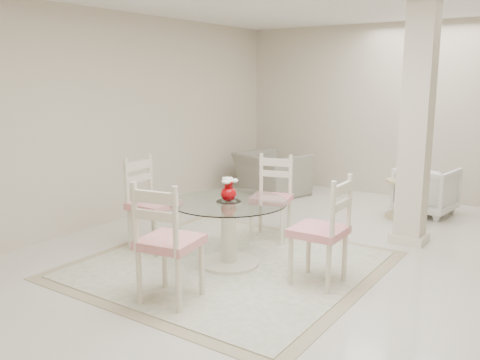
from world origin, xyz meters
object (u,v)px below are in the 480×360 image
Objects in this scene: dining_chair_south at (165,234)px; side_table at (404,200)px; dining_chair_east at (327,223)px; dining_chair_north at (273,191)px; dining_chair_west at (148,196)px; armchair_white at (426,190)px; red_vase at (229,189)px; recliner_taupe at (272,174)px; dining_table at (229,233)px; column at (417,125)px.

side_table is (0.83, 3.81, -0.37)m from dining_chair_south.
dining_chair_south is at bearing -41.29° from dining_chair_east.
dining_chair_west reaches higher than dining_chair_north.
dining_chair_north is 2.48m from armchair_white.
red_vase reaches higher than recliner_taupe.
dining_chair_west is at bearing 64.31° from armchair_white.
dining_chair_east reaches higher than recliner_taupe.
dining_chair_east is 1.46m from dining_chair_north.
recliner_taupe is (-1.29, 3.01, -0.00)m from dining_table.
column is 3.02m from recliner_taupe.
red_vase is 0.46× the size of side_table.
side_table is at bearing 71.76° from red_vase.
red_vase is 1.04m from dining_chair_north.
dining_chair_west is at bearing 112.53° from recliner_taupe.
dining_table is 1.03× the size of dining_chair_east.
column reaches higher than armchair_white.
dining_chair_south reaches higher than armchair_white.
dining_chair_south is 4.27m from recliner_taupe.
red_vase is 0.21× the size of dining_chair_west.
side_table is at bearing 71.74° from dining_table.
dining_chair_south is (-1.20, -2.82, -0.74)m from column.
column reaches higher than recliner_taupe.
dining_chair_south is (-0.93, -1.10, 0.02)m from dining_chair_east.
dining_chair_north is at bearing -131.06° from dining_chair_east.
column is 1.53m from side_table.
column is at bearing 54.46° from red_vase.
red_vase is 0.21× the size of dining_chair_east.
recliner_taupe is 2.40m from armchair_white.
dining_chair_east is 3.11m from armchair_white.
column is 1.77m from dining_chair_north.
column is 1.90m from dining_chair_east.
dining_chair_south is (0.09, -1.02, -0.18)m from red_vase.
dining_chair_west reaches higher than red_vase.
recliner_taupe is (-2.31, 2.93, -0.26)m from dining_chair_east.
dining_chair_south is 1.59× the size of armchair_white.
dining_table is (-1.28, -1.80, -1.01)m from column.
red_vase is at bearing 130.77° from recliner_taupe.
column reaches higher than dining_chair_south.
dining_chair_east is 0.97× the size of dining_chair_south.
recliner_taupe reaches higher than dining_table.
dining_chair_south is at bearing -85.11° from red_vase.
dining_chair_west is at bearing -140.88° from column.
column is 2.40× the size of dining_chair_east.
dining_chair_north is at bearing 68.46° from armchair_white.
red_vase is 3.40m from armchair_white.
dining_chair_west is 2.18× the size of side_table.
column is 2.37× the size of dining_chair_west.
dining_chair_south is at bearing 126.43° from recliner_taupe.
dining_chair_west is at bearing -145.65° from dining_chair_north.
armchair_white is (1.10, 3.18, -0.46)m from red_vase.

